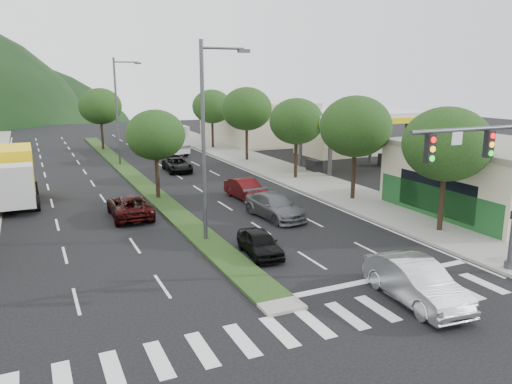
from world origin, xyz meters
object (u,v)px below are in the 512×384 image
box_truck (13,178)px  tree_med_near (155,135)px  tree_r_c (296,121)px  streetlight_mid (119,106)px  car_queue_a (260,243)px  car_queue_d (177,165)px  car_queue_c (246,189)px  tree_med_far (100,106)px  car_queue_b (275,206)px  sedan_silver (416,282)px  suv_maroon (130,206)px  tree_r_e (212,107)px  traffic_signal (495,169)px  tree_r_b (356,127)px  streetlight_near (207,132)px  motorhome (165,138)px  tree_r_d (247,109)px  tree_r_a (447,144)px

box_truck → tree_med_near: bearing=162.9°
tree_r_c → streetlight_mid: (-11.79, 13.00, 0.84)m
car_queue_a → car_queue_d: bearing=88.2°
tree_med_near → car_queue_c: tree_med_near is taller
car_queue_d → box_truck: size_ratio=0.60×
tree_med_far → car_queue_b: bearing=-81.2°
sedan_silver → suv_maroon: size_ratio=0.99×
car_queue_c → box_truck: 15.51m
tree_r_e → tree_med_far: tree_med_far is taller
tree_med_near → car_queue_c: (5.50, -2.64, -3.73)m
car_queue_b → box_truck: size_ratio=0.66×
tree_r_c → car_queue_d: 11.58m
traffic_signal → tree_med_near: size_ratio=1.16×
traffic_signal → car_queue_b: (-3.84, 11.90, -3.94)m
tree_med_far → tree_r_c: bearing=-63.4°
streetlight_mid → sedan_silver: 35.74m
suv_maroon → tree_r_b: bearing=173.5°
tree_r_b → streetlight_near: size_ratio=0.69×
tree_med_far → car_queue_c: 29.48m
tree_r_b → traffic_signal: bearing=-102.4°
streetlight_mid → box_truck: bearing=-126.9°
streetlight_near → motorhome: (5.75, 30.63, -3.85)m
sedan_silver → suv_maroon: (-7.45, 16.22, -0.12)m
tree_r_d → car_queue_d: (-7.94, -2.65, -4.57)m
streetlight_mid → car_queue_a: size_ratio=2.83×
tree_r_b → car_queue_c: tree_r_b is taller
tree_r_e → streetlight_near: size_ratio=0.67×
tree_r_a → tree_r_d: size_ratio=0.93×
streetlight_mid → sedan_silver: streetlight_mid is taller
tree_r_c → tree_med_near: tree_r_c is taller
streetlight_mid → car_queue_d: 8.46m
tree_med_near → motorhome: size_ratio=0.69×
tree_r_e → car_queue_d: bearing=-122.1°
tree_r_b → car_queue_b: size_ratio=1.43×
tree_r_d → streetlight_near: 24.97m
tree_r_d → suv_maroon: tree_r_d is taller
streetlight_near → sedan_silver: streetlight_near is taller
suv_maroon → car_queue_d: size_ratio=1.11×
car_queue_b → motorhome: bearing=82.6°
tree_r_a → box_truck: size_ratio=0.90×
tree_med_far → suv_maroon: tree_med_far is taller
tree_r_d → streetlight_mid: (-11.79, 3.00, 0.40)m
tree_r_d → tree_r_e: 10.00m
tree_med_near → car_queue_a: 13.77m
tree_r_b → tree_r_d: (0.00, 18.00, 0.14)m
tree_r_d → car_queue_a: bearing=-112.4°
car_queue_c → motorhome: (0.46, 23.27, 1.04)m
traffic_signal → car_queue_d: 29.59m
streetlight_near → sedan_silver: size_ratio=2.07×
tree_r_c → suv_maroon: bearing=-158.1°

